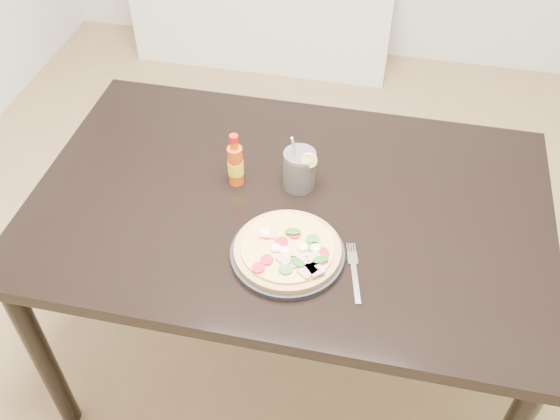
% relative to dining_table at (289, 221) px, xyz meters
% --- Properties ---
extents(floor, '(4.50, 4.50, 0.00)m').
position_rel_dining_table_xyz_m(floor, '(0.27, -0.18, -0.67)').
color(floor, '#9E7A51').
rests_on(floor, ground).
extents(dining_table, '(1.40, 0.90, 0.75)m').
position_rel_dining_table_xyz_m(dining_table, '(0.00, 0.00, 0.00)').
color(dining_table, black).
rests_on(dining_table, ground).
extents(plate, '(0.28, 0.28, 0.02)m').
position_rel_dining_table_xyz_m(plate, '(0.04, -0.20, 0.09)').
color(plate, black).
rests_on(plate, dining_table).
extents(pizza, '(0.26, 0.26, 0.03)m').
position_rel_dining_table_xyz_m(pizza, '(0.04, -0.20, 0.11)').
color(pizza, tan).
rests_on(pizza, plate).
extents(hot_sauce_bottle, '(0.05, 0.05, 0.16)m').
position_rel_dining_table_xyz_m(hot_sauce_bottle, '(-0.16, 0.04, 0.15)').
color(hot_sauce_bottle, '#D3470C').
rests_on(hot_sauce_bottle, dining_table).
extents(cola_cup, '(0.09, 0.09, 0.18)m').
position_rel_dining_table_xyz_m(cola_cup, '(0.01, 0.06, 0.14)').
color(cola_cup, black).
rests_on(cola_cup, dining_table).
extents(fork, '(0.06, 0.19, 0.00)m').
position_rel_dining_table_xyz_m(fork, '(0.20, -0.21, 0.09)').
color(fork, silver).
rests_on(fork, dining_table).
extents(media_console, '(1.40, 0.34, 0.50)m').
position_rel_dining_table_xyz_m(media_console, '(-0.53, 1.89, -0.42)').
color(media_console, white).
rests_on(media_console, ground).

